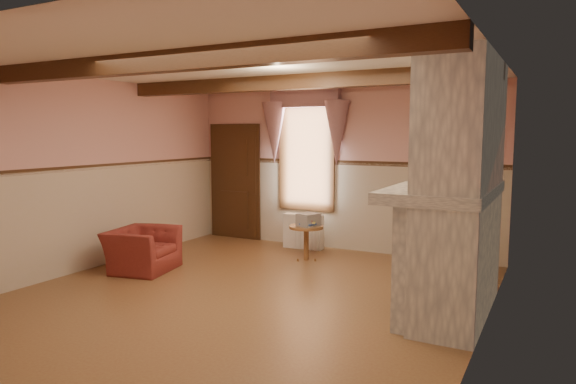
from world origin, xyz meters
The scene contains 26 objects.
floor centered at (0.00, 0.00, 0.00)m, with size 5.50×6.00×0.01m, color brown.
ceiling centered at (0.00, 0.00, 2.80)m, with size 5.50×6.00×0.01m, color silver.
wall_back centered at (0.00, 3.00, 1.40)m, with size 5.50×0.02×2.80m, color #DA9C96.
wall_front centered at (0.00, -3.00, 1.40)m, with size 5.50×0.02×2.80m, color #DA9C96.
wall_left centered at (-2.75, 0.00, 1.40)m, with size 0.02×6.00×2.80m, color #DA9C96.
wall_right centered at (2.75, 0.00, 1.40)m, with size 0.02×6.00×2.80m, color #DA9C96.
wainscot centered at (0.00, 0.00, 0.75)m, with size 5.50×6.00×1.50m, color beige, non-canonical shape.
chair_rail centered at (0.00, 0.00, 1.50)m, with size 5.50×6.00×0.08m, color black, non-canonical shape.
firebox centered at (2.00, 0.60, 0.45)m, with size 0.20×0.95×0.90m, color black.
armchair centered at (-1.96, 0.29, 0.31)m, with size 0.95×0.83×0.62m, color maroon.
side_table centered at (-0.12, 1.97, 0.28)m, with size 0.54×0.54×0.55m, color brown.
book_stack centered at (-0.08, 1.98, 0.65)m, with size 0.26×0.32×0.20m, color #B7AD8C.
radiator centered at (-0.53, 2.70, 0.30)m, with size 0.70×0.18×0.60m, color white.
bowl centered at (2.24, 0.36, 1.46)m, with size 0.34×0.34×0.08m, color brown.
mantel_clock centered at (2.24, 1.40, 1.52)m, with size 0.14×0.24×0.20m, color black.
oil_lamp centered at (2.24, 1.14, 1.56)m, with size 0.11×0.11×0.28m, color #C18436.
candle_red centered at (2.24, 0.08, 1.50)m, with size 0.06×0.06×0.16m, color maroon.
jar_yellow centered at (2.24, 0.31, 1.48)m, with size 0.06×0.06×0.12m, color gold.
fireplace centered at (2.42, 0.60, 1.40)m, with size 0.85×2.00×2.80m, color gray.
mantel centered at (2.24, 0.60, 1.36)m, with size 1.05×2.05×0.12m, color gray.
overmantel_mirror centered at (2.06, 0.60, 1.97)m, with size 0.06×1.44×1.04m, color silver.
door centered at (-2.10, 2.94, 1.05)m, with size 1.10×0.10×2.10m, color black.
window centered at (-0.60, 2.97, 1.65)m, with size 1.06×0.08×2.02m, color white.
window_drapes centered at (-0.60, 2.88, 2.25)m, with size 1.30×0.14×1.40m, color gray.
ceiling_beam_front centered at (0.00, -1.20, 2.70)m, with size 5.50×0.18×0.20m, color black.
ceiling_beam_back centered at (0.00, 1.20, 2.70)m, with size 5.50×0.18×0.20m, color black.
Camera 1 is at (3.36, -5.19, 2.00)m, focal length 32.00 mm.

